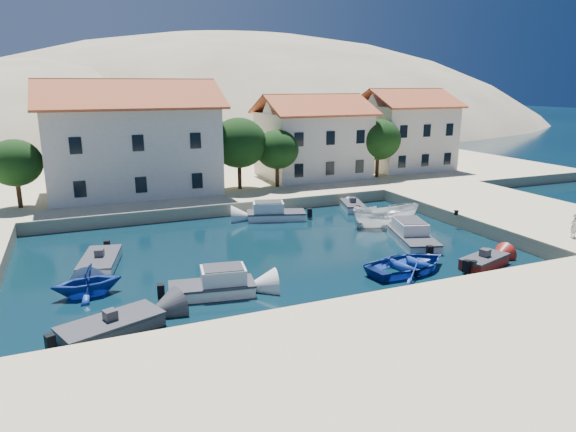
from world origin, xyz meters
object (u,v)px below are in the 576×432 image
(cabin_cruiser_south, at_px, (212,286))
(cabin_cruiser_east, at_px, (413,237))
(building_left, at_px, (131,136))
(pedestrian, at_px, (574,225))
(building_mid, at_px, (313,135))
(boat_east, at_px, (385,227))
(building_right, at_px, (405,128))
(rowboat_south, at_px, (408,271))

(cabin_cruiser_south, xyz_separation_m, cabin_cruiser_east, (14.56, 3.26, -0.00))
(building_left, distance_m, pedestrian, 34.85)
(building_mid, bearing_deg, pedestrian, -78.19)
(cabin_cruiser_east, xyz_separation_m, boat_east, (0.53, 4.14, -0.48))
(pedestrian, bearing_deg, building_mid, -91.02)
(building_mid, relative_size, boat_east, 2.13)
(building_left, xyz_separation_m, building_right, (30.00, 2.00, -0.46))
(building_right, height_order, cabin_cruiser_east, building_right)
(building_right, bearing_deg, cabin_cruiser_south, -139.06)
(building_mid, relative_size, rowboat_south, 1.97)
(cabin_cruiser_east, bearing_deg, rowboat_south, 158.58)
(building_left, distance_m, building_mid, 18.04)
(building_left, xyz_separation_m, boat_east, (16.03, -15.80, -5.94))
(cabin_cruiser_east, relative_size, pedestrian, 3.56)
(rowboat_south, bearing_deg, cabin_cruiser_south, 76.45)
(boat_east, bearing_deg, cabin_cruiser_south, 133.79)
(cabin_cruiser_south, bearing_deg, boat_east, 35.21)
(rowboat_south, bearing_deg, building_mid, -21.65)
(building_left, xyz_separation_m, cabin_cruiser_east, (15.51, -19.94, -5.46))
(building_right, bearing_deg, rowboat_south, -124.33)
(building_mid, bearing_deg, building_left, -176.82)
(building_right, xyz_separation_m, cabin_cruiser_east, (-14.49, -21.94, -5.00))
(building_right, height_order, cabin_cruiser_south, building_right)
(pedestrian, bearing_deg, cabin_cruiser_east, -47.03)
(building_left, height_order, cabin_cruiser_south, building_left)
(building_left, xyz_separation_m, rowboat_south, (12.12, -24.19, -5.94))
(building_left, bearing_deg, boat_east, -44.59)
(building_mid, relative_size, cabin_cruiser_south, 2.34)
(building_left, distance_m, boat_east, 23.28)
(building_right, xyz_separation_m, rowboat_south, (-17.88, -26.19, -5.47))
(building_mid, distance_m, boat_east, 17.71)
(building_left, bearing_deg, building_mid, 3.18)
(cabin_cruiser_east, distance_m, pedestrian, 9.77)
(building_left, relative_size, building_right, 1.56)
(boat_east, distance_m, pedestrian, 12.29)
(cabin_cruiser_east, height_order, pedestrian, pedestrian)
(pedestrian, bearing_deg, building_right, -116.15)
(building_mid, xyz_separation_m, building_right, (12.00, 1.00, 0.25))
(building_right, distance_m, cabin_cruiser_south, 38.78)
(building_right, height_order, pedestrian, building_right)
(building_mid, xyz_separation_m, boat_east, (-1.97, -16.80, -5.22))
(building_right, bearing_deg, building_mid, -175.24)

